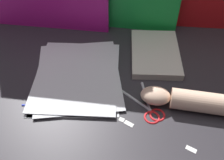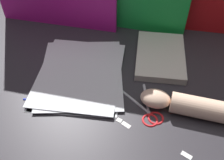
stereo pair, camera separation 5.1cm
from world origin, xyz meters
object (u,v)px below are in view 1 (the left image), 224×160
(paper_stack, at_px, (78,76))
(book_closed, at_px, (156,53))
(hand_forearm, at_px, (199,101))
(scissors, at_px, (150,109))

(paper_stack, height_order, book_closed, book_closed)
(hand_forearm, bearing_deg, book_closed, 110.58)
(paper_stack, distance_m, scissors, 0.29)
(paper_stack, height_order, hand_forearm, hand_forearm)
(paper_stack, xyz_separation_m, hand_forearm, (0.39, -0.15, 0.03))
(paper_stack, distance_m, hand_forearm, 0.42)
(paper_stack, relative_size, scissors, 2.15)
(book_closed, distance_m, scissors, 0.27)
(scissors, bearing_deg, book_closed, 78.62)
(paper_stack, xyz_separation_m, scissors, (0.24, -0.15, -0.00))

